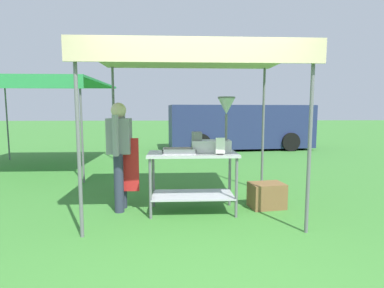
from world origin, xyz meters
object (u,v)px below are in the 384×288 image
at_px(stall_canopy, 192,60).
at_px(vendor, 120,151).
at_px(donut_cart, 193,169).
at_px(neighbour_tent, 34,84).
at_px(menu_sign, 220,148).
at_px(donut_tray, 179,152).
at_px(van_navy, 240,126).
at_px(supply_crate, 267,195).
at_px(donut_fryer, 215,133).

height_order(stall_canopy, vendor, stall_canopy).
relative_size(donut_cart, neighbour_tent, 0.39).
distance_m(stall_canopy, menu_sign, 1.32).
xyz_separation_m(donut_tray, van_navy, (2.40, 7.29, -0.03)).
bearing_deg(stall_canopy, supply_crate, 1.70).
height_order(stall_canopy, neighbour_tent, stall_canopy).
relative_size(donut_fryer, neighbour_tent, 0.24).
xyz_separation_m(supply_crate, van_navy, (1.05, 7.12, 0.69)).
bearing_deg(supply_crate, donut_fryer, -173.00).
height_order(donut_cart, donut_fryer, donut_fryer).
xyz_separation_m(donut_fryer, van_navy, (1.88, 7.23, -0.29)).
relative_size(stall_canopy, neighbour_tent, 0.87).
bearing_deg(donut_fryer, menu_sign, -78.66).
relative_size(vendor, supply_crate, 2.86).
relative_size(donut_cart, donut_tray, 2.74).
height_order(donut_fryer, neighbour_tent, neighbour_tent).
bearing_deg(donut_tray, menu_sign, -17.57).
relative_size(stall_canopy, menu_sign, 12.30).
height_order(donut_fryer, van_navy, donut_fryer).
relative_size(stall_canopy, donut_fryer, 3.60).
bearing_deg(neighbour_tent, stall_canopy, -41.24).
distance_m(donut_cart, donut_fryer, 0.62).
distance_m(stall_canopy, van_navy, 7.61).
bearing_deg(donut_fryer, van_navy, 75.43).
height_order(stall_canopy, donut_tray, stall_canopy).
bearing_deg(menu_sign, van_navy, 76.24).
relative_size(donut_fryer, vendor, 0.50).
bearing_deg(neighbour_tent, van_navy, 32.92).
distance_m(stall_canopy, vendor, 1.69).
height_order(van_navy, neighbour_tent, neighbour_tent).
bearing_deg(vendor, van_navy, 65.30).
xyz_separation_m(donut_tray, menu_sign, (0.57, -0.18, 0.08)).
relative_size(donut_tray, donut_fryer, 0.58).
height_order(menu_sign, van_navy, van_navy).
height_order(donut_fryer, vendor, donut_fryer).
bearing_deg(stall_canopy, van_navy, 72.89).
distance_m(stall_canopy, donut_fryer, 1.10).
distance_m(menu_sign, neighbour_tent, 5.61).
height_order(stall_canopy, donut_fryer, stall_canopy).
xyz_separation_m(stall_canopy, donut_tray, (-0.19, -0.13, -1.31)).
bearing_deg(neighbour_tent, supply_crate, -33.58).
relative_size(donut_fryer, supply_crate, 1.44).
relative_size(van_navy, neighbour_tent, 1.65).
height_order(menu_sign, supply_crate, menu_sign).
bearing_deg(supply_crate, donut_tray, -172.95).
xyz_separation_m(menu_sign, neighbour_tent, (-4.14, 3.61, 1.16)).
distance_m(donut_tray, van_navy, 7.67).
relative_size(stall_canopy, supply_crate, 5.18).
height_order(supply_crate, van_navy, van_navy).
distance_m(donut_tray, vendor, 0.89).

